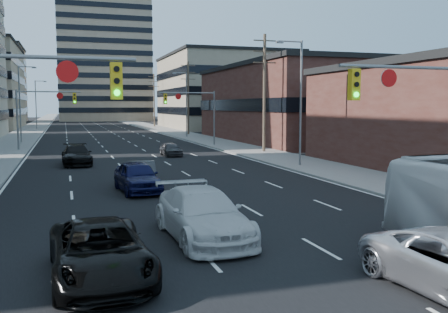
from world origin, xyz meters
TOP-DOWN VIEW (x-y plane):
  - road_surface at (0.00, 130.00)m, footprint 18.00×300.00m
  - sidewalk_left at (-11.50, 130.00)m, footprint 5.00×300.00m
  - sidewalk_right at (11.50, 130.00)m, footprint 5.00×300.00m
  - storefront_right_mid at (24.00, 50.00)m, footprint 20.00×30.00m
  - office_right_far at (25.00, 88.00)m, footprint 22.00×28.00m
  - apartment_tower at (6.00, 150.00)m, footprint 26.00×26.00m
  - bg_block_right at (32.00, 130.00)m, footprint 22.00×22.00m
  - signal_near_right at (7.45, 8.00)m, footprint 6.59×0.33m
  - signal_far_left at (-7.68, 45.00)m, footprint 6.09×0.33m
  - signal_far_right at (7.68, 45.00)m, footprint 6.09×0.33m
  - utility_pole_block at (12.20, 36.00)m, footprint 2.20×0.28m
  - utility_pole_midblock at (12.20, 66.00)m, footprint 2.20×0.28m
  - utility_pole_distant at (12.20, 96.00)m, footprint 2.20×0.28m
  - streetlight_left_mid at (-10.34, 55.00)m, footprint 2.03×0.22m
  - streetlight_left_far at (-10.34, 90.00)m, footprint 2.03×0.22m
  - streetlight_right_near at (10.34, 25.00)m, footprint 2.03×0.22m
  - streetlight_right_far at (10.34, 60.00)m, footprint 2.03×0.22m
  - black_pickup at (-4.86, 5.32)m, footprint 2.58×5.27m
  - white_van at (-1.35, 8.30)m, footprint 2.52×5.76m
  - sedan_blue at (-2.15, 18.05)m, footprint 2.22×4.78m
  - sedan_grey_center at (-1.60, 20.05)m, footprint 1.82×4.17m
  - sedan_black_far at (-4.84, 31.25)m, footprint 2.22×5.22m
  - sedan_grey_right at (3.23, 35.69)m, footprint 1.61×3.67m

SIDE VIEW (x-z plane):
  - road_surface at x=0.00m, z-range 0.00..0.02m
  - sidewalk_left at x=-11.50m, z-range 0.00..0.15m
  - sidewalk_right at x=11.50m, z-range 0.00..0.15m
  - sedan_grey_right at x=3.23m, z-range 0.00..1.23m
  - sedan_grey_center at x=-1.60m, z-range 0.00..1.33m
  - black_pickup at x=-4.86m, z-range 0.00..1.44m
  - sedan_black_far at x=-4.84m, z-range 0.00..1.50m
  - sedan_blue at x=-2.15m, z-range 0.00..1.59m
  - white_van at x=-1.35m, z-range 0.00..1.65m
  - signal_far_left at x=-7.68m, z-range 1.30..7.30m
  - signal_far_right at x=7.68m, z-range 1.30..7.30m
  - signal_near_right at x=7.45m, z-range 1.33..7.33m
  - storefront_right_mid at x=24.00m, z-range 0.00..9.00m
  - streetlight_left_mid at x=-10.34m, z-range 0.55..9.55m
  - streetlight_left_far at x=-10.34m, z-range 0.55..9.55m
  - streetlight_right_near at x=10.34m, z-range 0.55..9.55m
  - streetlight_right_far at x=10.34m, z-range 0.55..9.55m
  - utility_pole_block at x=12.20m, z-range 0.28..11.28m
  - utility_pole_midblock at x=12.20m, z-range 0.28..11.28m
  - utility_pole_distant at x=12.20m, z-range 0.28..11.28m
  - bg_block_right at x=32.00m, z-range 0.00..12.00m
  - office_right_far at x=25.00m, z-range 0.00..14.00m
  - apartment_tower at x=6.00m, z-range 0.00..58.00m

